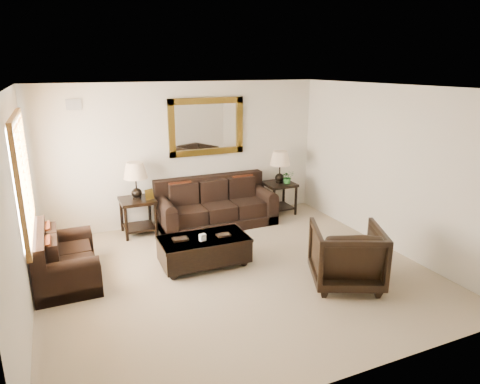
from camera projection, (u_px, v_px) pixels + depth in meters
name	position (u px, v px, depth m)	size (l,w,h in m)	color
room	(236.00, 186.00, 6.01)	(5.51, 5.01, 2.71)	#827259
window	(23.00, 177.00, 5.70)	(0.07, 1.96, 1.66)	white
mirror	(207.00, 127.00, 8.21)	(1.50, 0.06, 1.10)	#503710
air_vent	(74.00, 104.00, 7.17)	(0.25, 0.02, 0.18)	#999999
sofa	(215.00, 208.00, 8.28)	(2.22, 0.96, 0.91)	black
loveseat	(62.00, 262.00, 6.08)	(0.84, 1.41, 0.79)	black
end_table_left	(136.00, 188.00, 7.64)	(0.61, 0.61, 1.35)	black
end_table_right	(280.00, 173.00, 8.78)	(0.60, 0.60, 1.31)	black
coffee_table	(204.00, 248.00, 6.56)	(1.36, 0.75, 0.57)	black
armchair	(347.00, 252.00, 5.95)	(0.93, 0.87, 0.96)	black
potted_plant	(288.00, 178.00, 8.76)	(0.24, 0.27, 0.21)	#1F571D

